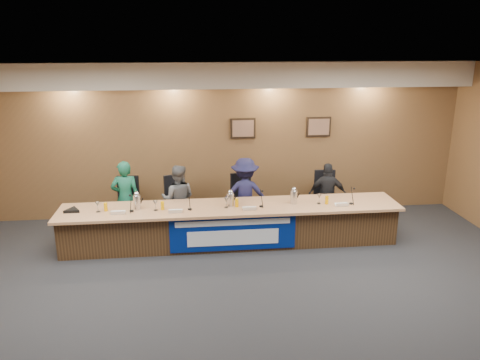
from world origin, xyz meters
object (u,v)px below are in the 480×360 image
object	(u,v)px
dais_body	(231,226)
carafe_right	(294,197)
office_chair_d	(325,201)
carafe_left	(137,202)
office_chair_b	(179,207)
speakerphone	(72,210)
banner	(233,233)
panelist_b	(178,199)
office_chair_c	(244,204)
panelist_d	(327,195)
office_chair_a	(127,209)
panelist_c	(245,194)
carafe_mid	(230,200)
panelist_a	(126,198)

from	to	relation	value
dais_body	carafe_right	world-z (taller)	carafe_right
office_chair_d	carafe_left	distance (m)	3.74
office_chair_b	speakerphone	distance (m)	1.99
banner	carafe_left	size ratio (longest dim) A/B	8.61
panelist_b	office_chair_c	bearing A→B (deg)	-169.05
carafe_left	speakerphone	world-z (taller)	carafe_left
panelist_d	office_chair_d	bearing A→B (deg)	-80.98
panelist_b	office_chair_a	size ratio (longest dim) A/B	2.80
banner	dais_body	bearing A→B (deg)	90.00
panelist_c	carafe_mid	xyz separation A→B (m)	(-0.34, -0.68, 0.14)
panelist_c	carafe_left	world-z (taller)	panelist_c
panelist_d	carafe_right	world-z (taller)	panelist_d
speakerphone	carafe_mid	bearing A→B (deg)	0.01
panelist_a	office_chair_a	distance (m)	0.27
banner	carafe_mid	bearing A→B (deg)	91.35
office_chair_a	office_chair_d	world-z (taller)	same
panelist_d	carafe_left	world-z (taller)	panelist_d
office_chair_a	carafe_right	distance (m)	3.21
panelist_b	office_chair_a	bearing A→B (deg)	0.73
office_chair_d	carafe_mid	size ratio (longest dim) A/B	2.05
panelist_a	speakerphone	size ratio (longest dim) A/B	4.56
banner	panelist_c	bearing A→B (deg)	72.60
office_chair_d	carafe_left	world-z (taller)	carafe_left
carafe_mid	office_chair_d	bearing A→B (deg)	21.47
panelist_c	speakerphone	bearing A→B (deg)	15.86
carafe_mid	carafe_right	xyz separation A→B (m)	(1.15, -0.01, 0.01)
speakerphone	carafe_right	bearing A→B (deg)	-0.12
panelist_c	office_chair_a	distance (m)	2.29
banner	office_chair_b	xyz separation A→B (m)	(-0.96, 1.17, 0.10)
office_chair_a	speakerphone	distance (m)	1.17
office_chair_a	carafe_mid	distance (m)	2.12
dais_body	carafe_right	distance (m)	1.26
panelist_b	speakerphone	xyz separation A→B (m)	(-1.81, -0.68, 0.10)
carafe_mid	speakerphone	bearing A→B (deg)	-179.99
office_chair_a	office_chair_d	distance (m)	3.93
banner	carafe_left	xyz separation A→B (m)	(-1.65, 0.38, 0.50)
carafe_left	panelist_a	bearing A→B (deg)	112.77
panelist_a	office_chair_d	distance (m)	3.94
dais_body	office_chair_a	world-z (taller)	dais_body
dais_body	panelist_a	world-z (taller)	panelist_a
office_chair_c	speakerphone	size ratio (longest dim) A/B	1.50
carafe_left	carafe_mid	distance (m)	1.64
dais_body	office_chair_d	distance (m)	2.13
panelist_c	carafe_left	xyz separation A→B (m)	(-1.99, -0.69, 0.15)
panelist_b	panelist_c	xyz separation A→B (m)	(1.29, 0.00, 0.05)
office_chair_c	speakerphone	bearing A→B (deg)	-178.94
office_chair_d	carafe_right	size ratio (longest dim) A/B	1.95
panelist_c	office_chair_d	size ratio (longest dim) A/B	3.02
panelist_b	office_chair_a	world-z (taller)	panelist_b
panelist_d	speakerphone	distance (m)	4.80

